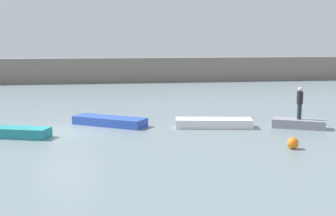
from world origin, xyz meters
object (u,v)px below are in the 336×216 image
(rowboat_white, at_px, (214,123))
(person_dark_shirt, at_px, (300,101))
(mooring_buoy, at_px, (293,143))
(rowboat_grey, at_px, (299,124))
(rowboat_blue, at_px, (110,121))
(rowboat_teal, at_px, (9,132))

(rowboat_white, height_order, person_dark_shirt, person_dark_shirt)
(person_dark_shirt, height_order, mooring_buoy, person_dark_shirt)
(mooring_buoy, bearing_deg, rowboat_white, 113.09)
(rowboat_grey, relative_size, person_dark_shirt, 1.58)
(rowboat_grey, xyz_separation_m, mooring_buoy, (-2.16, -4.25, 0.02))
(mooring_buoy, bearing_deg, rowboat_blue, 139.47)
(rowboat_white, bearing_deg, person_dark_shirt, -0.64)
(person_dark_shirt, relative_size, mooring_buoy, 3.41)
(rowboat_white, distance_m, rowboat_grey, 4.38)
(rowboat_teal, xyz_separation_m, mooring_buoy, (12.21, -4.15, 0.01))
(rowboat_blue, height_order, mooring_buoy, mooring_buoy)
(rowboat_grey, bearing_deg, mooring_buoy, -90.28)
(rowboat_grey, bearing_deg, rowboat_white, -163.67)
(rowboat_teal, bearing_deg, rowboat_white, 23.72)
(rowboat_teal, relative_size, rowboat_grey, 1.46)
(person_dark_shirt, bearing_deg, rowboat_blue, 167.46)
(rowboat_blue, bearing_deg, rowboat_white, 18.81)
(rowboat_blue, distance_m, rowboat_grey, 9.88)
(rowboat_blue, xyz_separation_m, person_dark_shirt, (9.64, -2.14, 1.16))
(rowboat_white, xyz_separation_m, person_dark_shirt, (4.31, -0.79, 1.16))
(rowboat_blue, xyz_separation_m, rowboat_white, (5.33, -1.36, 0.00))
(rowboat_blue, xyz_separation_m, rowboat_grey, (9.64, -2.14, 0.00))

